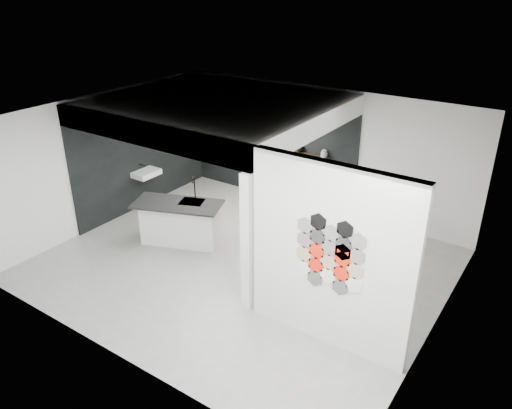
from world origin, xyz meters
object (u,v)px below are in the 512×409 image
object	(u,v)px
stockpot	(243,136)
bottle_dark	(263,141)
kitchen_island	(180,222)
glass_vase	(324,153)
utensil_cup	(237,136)
partition_panel	(330,258)
glass_bowl	(324,154)
wall_basin	(146,173)
kettle	(300,148)

from	to	relation	value
stockpot	bottle_dark	world-z (taller)	stockpot
kitchen_island	glass_vase	bearing A→B (deg)	38.51
bottle_dark	utensil_cup	bearing A→B (deg)	180.00
partition_panel	glass_bowl	bearing A→B (deg)	118.23
glass_vase	bottle_dark	world-z (taller)	glass_vase
kitchen_island	glass_vase	size ratio (longest dim) A/B	12.40
wall_basin	glass_vase	bearing A→B (deg)	31.35
partition_panel	kitchen_island	xyz separation A→B (m)	(-3.74, 0.98, -0.93)
kettle	utensil_cup	xyz separation A→B (m)	(-1.77, 0.00, -0.03)
wall_basin	bottle_dark	bearing A→B (deg)	49.03
kettle	utensil_cup	world-z (taller)	kettle
glass_vase	kitchen_island	bearing A→B (deg)	-120.02
partition_panel	utensil_cup	bearing A→B (deg)	138.95
wall_basin	bottle_dark	xyz separation A→B (m)	(1.79, 2.07, 0.54)
kitchen_island	kettle	bearing A→B (deg)	48.19
partition_panel	kettle	distance (m)	4.70
stockpot	bottle_dark	size ratio (longest dim) A/B	1.57
wall_basin	stockpot	bearing A→B (deg)	59.43
glass_bowl	utensil_cup	size ratio (longest dim) A/B	1.45
glass_vase	bottle_dark	distance (m)	1.60
kitchen_island	stockpot	distance (m)	3.08
glass_bowl	bottle_dark	distance (m)	1.60
stockpot	utensil_cup	xyz separation A→B (m)	(-0.19, 0.00, -0.05)
stockpot	wall_basin	bearing A→B (deg)	-120.57
partition_panel	glass_bowl	distance (m)	4.39
kettle	stockpot	bearing A→B (deg)	-165.03
glass_bowl	glass_vase	distance (m)	0.02
kettle	bottle_dark	xyz separation A→B (m)	(-1.00, 0.00, -0.00)
kitchen_island	glass_bowl	distance (m)	3.45
kitchen_island	utensil_cup	world-z (taller)	utensil_cup
kettle	wall_basin	bearing A→B (deg)	-128.55
bottle_dark	utensil_cup	xyz separation A→B (m)	(-0.77, 0.00, -0.02)
bottle_dark	glass_vase	bearing A→B (deg)	0.00
wall_basin	kitchen_island	xyz separation A→B (m)	(1.73, -0.82, -0.38)
utensil_cup	stockpot	bearing A→B (deg)	0.00
wall_basin	kettle	world-z (taller)	kettle
wall_basin	glass_bowl	distance (m)	4.00
partition_panel	bottle_dark	xyz separation A→B (m)	(-3.67, 3.87, -0.01)
wall_basin	kettle	distance (m)	3.52
kettle	bottle_dark	bearing A→B (deg)	-165.03
wall_basin	partition_panel	bearing A→B (deg)	-18.23
stockpot	glass_vase	size ratio (longest dim) A/B	1.55
partition_panel	bottle_dark	size ratio (longest dim) A/B	18.73
partition_panel	wall_basin	size ratio (longest dim) A/B	4.67
glass_bowl	wall_basin	bearing A→B (deg)	-148.65
kitchen_island	glass_bowl	bearing A→B (deg)	38.51
stockpot	partition_panel	bearing A→B (deg)	-42.32
glass_vase	wall_basin	bearing A→B (deg)	-148.65
partition_panel	wall_basin	world-z (taller)	partition_panel
stockpot	glass_vase	bearing A→B (deg)	0.00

